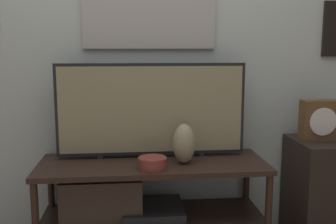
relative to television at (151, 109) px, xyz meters
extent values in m
cube|color=beige|center=(0.00, 0.19, 0.48)|extent=(6.40, 0.06, 2.70)
cube|color=#B2ADA3|center=(0.00, 0.15, 0.59)|extent=(0.83, 0.02, 0.45)
cube|color=#B2BCC6|center=(0.00, 0.14, 0.59)|extent=(0.79, 0.01, 0.42)
cube|color=black|center=(0.00, -0.11, -0.31)|extent=(1.34, 0.49, 0.03)
cube|color=black|center=(0.00, -0.11, -0.65)|extent=(1.34, 0.49, 0.03)
cylinder|color=black|center=(0.64, -0.32, -0.59)|extent=(0.04, 0.04, 0.58)
cylinder|color=black|center=(-0.64, 0.11, -0.59)|extent=(0.04, 0.04, 0.58)
cylinder|color=black|center=(0.64, 0.11, -0.59)|extent=(0.04, 0.04, 0.58)
cube|color=black|center=(0.00, -0.11, -0.60)|extent=(0.36, 0.34, 0.07)
cube|color=#47382D|center=(-0.30, -0.11, -0.51)|extent=(0.47, 0.27, 0.26)
cylinder|color=black|center=(-0.31, 0.00, -0.29)|extent=(0.05, 0.05, 0.02)
cylinder|color=black|center=(0.31, 0.00, -0.29)|extent=(0.05, 0.05, 0.02)
cube|color=black|center=(0.00, 0.00, 0.00)|extent=(1.14, 0.04, 0.56)
cube|color=#998C66|center=(0.00, -0.01, 0.00)|extent=(1.11, 0.01, 0.52)
cylinder|color=brown|center=(-0.01, -0.24, -0.27)|extent=(0.16, 0.16, 0.07)
ellipsoid|color=tan|center=(0.18, -0.15, -0.18)|extent=(0.13, 0.13, 0.23)
cube|color=black|center=(1.10, -0.07, -0.54)|extent=(0.41, 0.42, 0.67)
cube|color=brown|center=(1.04, -0.06, -0.07)|extent=(0.23, 0.10, 0.25)
cylinder|color=white|center=(1.04, -0.11, -0.07)|extent=(0.17, 0.01, 0.17)
camera|label=1|loc=(-0.13, -2.35, 0.36)|focal=42.00mm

